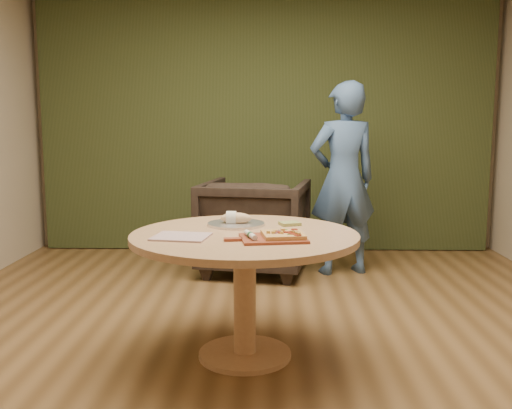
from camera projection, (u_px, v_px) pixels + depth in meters
The scene contains 12 objects.
room_shell at pixel (261, 120), 3.25m from camera, with size 5.04×6.04×2.84m.
curtain at pixel (265, 121), 6.12m from camera, with size 4.80×0.14×2.78m, color #2A3317.
pedestal_table at pixel (245, 257), 3.32m from camera, with size 1.32×1.32×0.75m.
pizza_paddle at pixel (271, 238), 3.11m from camera, with size 0.47×0.33×0.01m.
flatbread_pizza at pixel (284, 235), 3.11m from camera, with size 0.25×0.25×0.04m.
cutlery_roll at pixel (251, 235), 3.09m from camera, with size 0.08×0.20×0.03m.
newspaper at pixel (181, 237), 3.17m from camera, with size 0.30×0.25×0.01m, color silver.
serving_tray at pixel (236, 224), 3.55m from camera, with size 0.36×0.36×0.02m.
bread_roll at pixel (235, 218), 3.55m from camera, with size 0.19×0.09×0.09m.
green_packet at pixel (290, 224), 3.55m from camera, with size 0.12×0.10×0.02m, color olive.
armchair at pixel (255, 221), 5.28m from camera, with size 0.93×0.87×0.96m, color black.
person_standing at pixel (343, 179), 5.18m from camera, with size 0.64×0.42×1.75m, color #3F5E89.
Camera 1 is at (0.06, -3.28, 1.38)m, focal length 40.00 mm.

